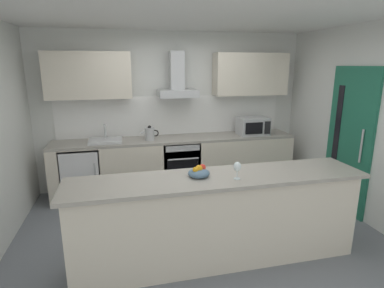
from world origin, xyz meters
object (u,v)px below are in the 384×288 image
at_px(sink, 105,140).
at_px(range_hood, 177,83).
at_px(microwave, 253,126).
at_px(kettle, 150,134).
at_px(oven, 180,164).
at_px(wine_glass, 237,167).
at_px(fruit_bowl, 199,172).
at_px(refrigerator, 82,173).

xyz_separation_m(sink, range_hood, (1.17, 0.12, 0.86)).
distance_m(microwave, kettle, 1.76).
bearing_deg(sink, oven, -0.54).
bearing_deg(range_hood, wine_glass, -85.82).
height_order(wine_glass, fruit_bowl, wine_glass).
distance_m(wine_glass, fruit_bowl, 0.39).
bearing_deg(range_hood, refrigerator, -175.14).
relative_size(refrigerator, wine_glass, 4.78).
height_order(microwave, kettle, microwave).
bearing_deg(wine_glass, kettle, 107.08).
xyz_separation_m(sink, fruit_bowl, (0.99, -2.00, 0.08)).
xyz_separation_m(range_hood, fruit_bowl, (-0.18, -2.12, -0.78)).
height_order(range_hood, wine_glass, range_hood).
height_order(microwave, fruit_bowl, microwave).
bearing_deg(refrigerator, kettle, -1.65).
bearing_deg(fruit_bowl, microwave, 53.26).
relative_size(microwave, wine_glass, 2.81).
bearing_deg(wine_glass, oven, 94.43).
height_order(oven, refrigerator, oven).
xyz_separation_m(oven, kettle, (-0.48, -0.03, 0.55)).
bearing_deg(refrigerator, wine_glass, -51.21).
height_order(oven, kettle, kettle).
xyz_separation_m(oven, refrigerator, (-1.55, -0.00, -0.03)).
xyz_separation_m(oven, sink, (-1.17, 0.01, 0.47)).
bearing_deg(fruit_bowl, range_hood, 85.07).
relative_size(oven, fruit_bowl, 3.64).
xyz_separation_m(kettle, range_hood, (0.48, 0.16, 0.78)).
bearing_deg(microwave, oven, 178.75).
xyz_separation_m(microwave, fruit_bowl, (-1.46, -1.96, -0.04)).
bearing_deg(kettle, range_hood, 18.70).
bearing_deg(sink, range_hood, 5.79).
height_order(oven, range_hood, range_hood).
relative_size(range_hood, wine_glass, 4.05).
height_order(oven, wine_glass, wine_glass).
bearing_deg(fruit_bowl, oven, 84.75).
relative_size(oven, kettle, 2.77).
xyz_separation_m(microwave, sink, (-2.45, 0.04, -0.12)).
bearing_deg(refrigerator, oven, 0.10).
height_order(sink, kettle, sink).
distance_m(refrigerator, fruit_bowl, 2.48).
height_order(refrigerator, wine_glass, wine_glass).
relative_size(oven, range_hood, 1.11).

